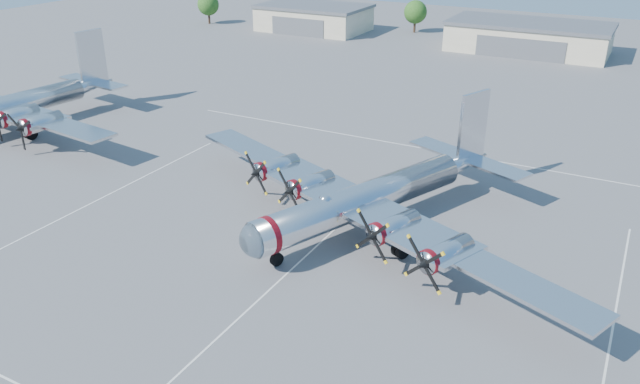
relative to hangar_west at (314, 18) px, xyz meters
The scene contains 8 objects.
ground 93.54m from the hangar_west, 61.23° to the right, with size 260.00×260.00×0.00m, color #58585A.
parking_lines 95.08m from the hangar_west, 61.74° to the right, with size 60.00×50.08×0.01m.
hangar_west is the anchor object (origin of this frame).
hangar_center 45.00m from the hangar_west, ahead, with size 28.60×14.60×5.40m.
tree_far_west 25.36m from the hangar_west, behind, with size 4.80×4.80×6.64m.
tree_west 21.61m from the hangar_west, 21.89° to the left, with size 4.80×4.80×6.64m.
main_bomber_b29 90.28m from the hangar_west, 58.18° to the right, with size 42.87×29.32×9.48m, color silver, non-canonical shape.
bomber_west 73.54m from the hangar_west, 90.48° to the right, with size 38.32×27.13×10.12m, color silver, non-canonical shape.
Camera 1 is at (20.74, -38.29, 25.01)m, focal length 35.00 mm.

